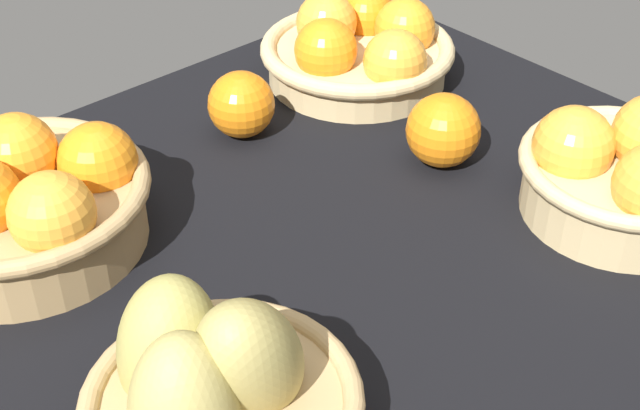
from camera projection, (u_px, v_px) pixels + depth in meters
market_tray at (330, 235)px, 87.66cm from camera, size 84.00×72.00×3.00cm
basket_near_left_pears at (214, 396)px, 62.70cm from camera, size 20.30×20.84×16.20cm
basket_near_right at (624, 173)px, 84.97cm from camera, size 20.65×20.65×12.06cm
basket_far_left at (26, 202)px, 81.33cm from camera, size 24.40×24.40×12.07cm
basket_far_right at (360, 49)px, 107.91cm from camera, size 23.63×23.63×10.19cm
loose_orange_front_gap at (241, 104)px, 97.80cm from camera, size 7.44×7.44×7.44cm
loose_orange_back_gap at (446, 132)px, 92.84cm from camera, size 7.89×7.89×7.89cm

